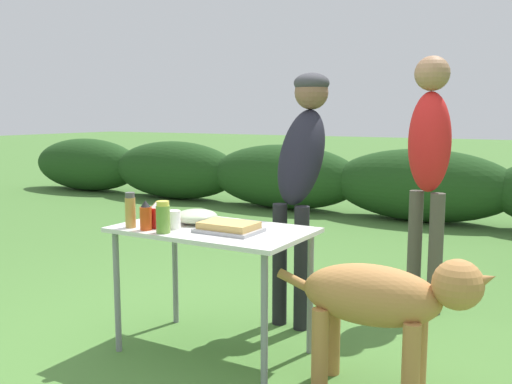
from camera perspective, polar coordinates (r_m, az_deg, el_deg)
name	(u,v)px	position (r m, az deg, el deg)	size (l,w,h in m)	color
ground_plane	(214,352)	(3.48, -4.23, -15.63)	(60.00, 60.00, 0.00)	#477533
shrub_hedge	(421,185)	(7.63, 16.19, 0.65)	(14.40, 0.90, 0.94)	#1E4219
folding_table	(213,241)	(3.27, -4.35, -4.91)	(1.10, 0.64, 0.74)	silver
food_tray	(229,227)	(3.13, -2.74, -3.55)	(0.34, 0.24, 0.06)	#9E9EA3
plate_stack	(164,216)	(3.54, -9.20, -2.40)	(0.22, 0.22, 0.04)	white
mixing_bowl	(196,216)	(3.38, -5.99, -2.44)	(0.25, 0.25, 0.08)	#ADBC99
paper_cup_stack	(174,220)	(3.24, -8.25, -2.76)	(0.08, 0.08, 0.10)	white
beer_bottle	(156,213)	(3.38, -9.92, -2.12)	(0.06, 0.06, 0.14)	brown
relish_jar	(163,217)	(3.13, -9.28, -2.53)	(0.08, 0.08, 0.18)	olive
hot_sauce_bottle	(146,216)	(3.23, -10.97, -2.37)	(0.07, 0.07, 0.17)	#CC4214
ketchup_bottle	(157,216)	(3.28, -9.91, -2.33)	(0.08, 0.08, 0.15)	red
spice_jar	(130,210)	(3.31, -12.46, -1.81)	(0.06, 0.06, 0.20)	#B2893D
standing_person_with_beanie	(302,162)	(3.71, 4.58, 3.05)	(0.34, 0.47, 1.65)	black
standing_person_in_navy_coat	(429,155)	(4.07, 16.90, 3.54)	(0.37, 0.32, 1.77)	#4C473D
dog	(384,301)	(2.90, 12.68, -10.54)	(1.09, 0.36, 0.72)	#B27A42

